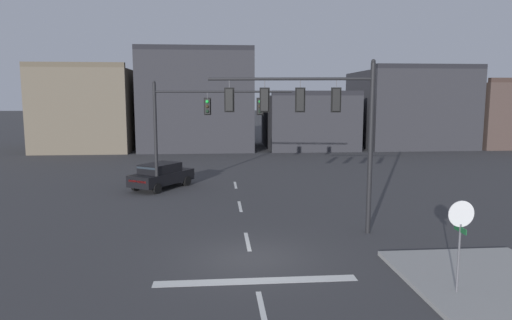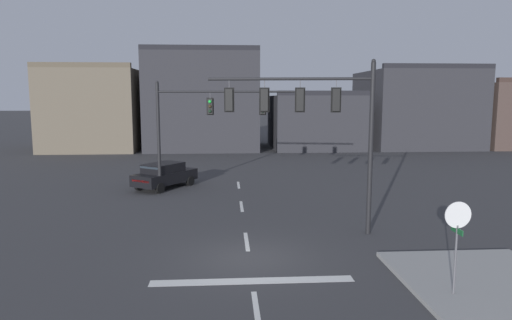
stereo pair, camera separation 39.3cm
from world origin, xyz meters
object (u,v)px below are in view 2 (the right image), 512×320
Objects in this scene: signal_mast_far_side at (199,118)px; car_lot_nearside at (165,175)px; signal_mast_near_side at (315,115)px; stop_sign at (457,225)px.

signal_mast_far_side reaches higher than car_lot_nearside.
signal_mast_near_side is at bearing -57.99° from signal_mast_far_side.
signal_mast_far_side is at bearing 122.01° from signal_mast_near_side.
stop_sign reaches higher than car_lot_nearside.
signal_mast_far_side is 2.88× the size of stop_sign.
signal_mast_near_side is 7.79m from stop_sign.
signal_mast_near_side is 10.03m from signal_mast_far_side.
signal_mast_far_side is 4.66m from car_lot_nearside.
signal_mast_near_side reaches higher than signal_mast_far_side.
car_lot_nearside is (-7.63, 10.20, -4.14)m from signal_mast_near_side.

